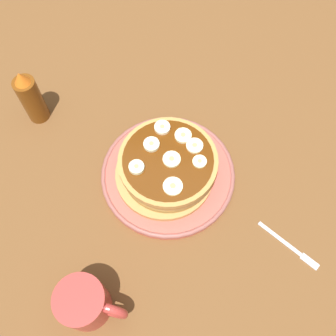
% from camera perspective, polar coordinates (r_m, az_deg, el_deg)
% --- Properties ---
extents(ground_plane, '(1.40, 1.40, 0.03)m').
position_cam_1_polar(ground_plane, '(0.80, 0.00, -1.61)').
color(ground_plane, brown).
extents(plate, '(0.27, 0.27, 0.02)m').
position_cam_1_polar(plate, '(0.78, 0.00, -0.88)').
color(plate, '#CC594C').
rests_on(plate, ground_plane).
extents(pancake_stack, '(0.20, 0.20, 0.06)m').
position_cam_1_polar(pancake_stack, '(0.75, -0.14, 0.20)').
color(pancake_stack, tan).
rests_on(pancake_stack, plate).
extents(banana_slice_0, '(0.03, 0.03, 0.01)m').
position_cam_1_polar(banana_slice_0, '(0.72, 0.57, 1.38)').
color(banana_slice_0, '#F1F3BA').
rests_on(banana_slice_0, pancake_stack).
extents(banana_slice_1, '(0.03, 0.03, 0.01)m').
position_cam_1_polar(banana_slice_1, '(0.73, -2.43, 3.44)').
color(banana_slice_1, '#EBEBC2').
rests_on(banana_slice_1, pancake_stack).
extents(banana_slice_2, '(0.03, 0.03, 0.01)m').
position_cam_1_polar(banana_slice_2, '(0.73, 3.90, 3.25)').
color(banana_slice_2, '#FCF3BD').
rests_on(banana_slice_2, pancake_stack).
extents(banana_slice_3, '(0.03, 0.03, 0.01)m').
position_cam_1_polar(banana_slice_3, '(0.74, 2.22, 4.72)').
color(banana_slice_3, '#FBEFB5').
rests_on(banana_slice_3, pancake_stack).
extents(banana_slice_4, '(0.03, 0.03, 0.01)m').
position_cam_1_polar(banana_slice_4, '(0.75, -0.84, 5.92)').
color(banana_slice_4, '#FDEEC6').
rests_on(banana_slice_4, pancake_stack).
extents(banana_slice_5, '(0.04, 0.04, 0.01)m').
position_cam_1_polar(banana_slice_5, '(0.70, 0.71, -2.71)').
color(banana_slice_5, '#F2EFB8').
rests_on(banana_slice_5, pancake_stack).
extents(banana_slice_6, '(0.03, 0.03, 0.01)m').
position_cam_1_polar(banana_slice_6, '(0.72, 4.63, 0.92)').
color(banana_slice_6, '#EDF4BC').
rests_on(banana_slice_6, pancake_stack).
extents(banana_slice_7, '(0.03, 0.03, 0.01)m').
position_cam_1_polar(banana_slice_7, '(0.71, -4.61, 0.10)').
color(banana_slice_7, '#ECEEBC').
rests_on(banana_slice_7, pancake_stack).
extents(coffee_mug, '(0.12, 0.08, 0.09)m').
position_cam_1_polar(coffee_mug, '(0.68, -11.94, -18.78)').
color(coffee_mug, '#B23833').
rests_on(coffee_mug, ground_plane).
extents(fork, '(0.12, 0.07, 0.01)m').
position_cam_1_polar(fork, '(0.77, 17.61, -11.01)').
color(fork, silver).
rests_on(fork, ground_plane).
extents(syrup_bottle, '(0.04, 0.04, 0.14)m').
position_cam_1_polar(syrup_bottle, '(0.85, -19.39, 9.66)').
color(syrup_bottle, brown).
rests_on(syrup_bottle, ground_plane).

